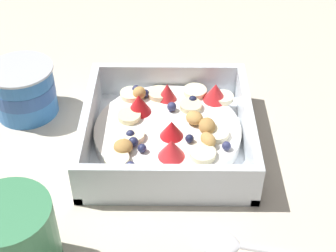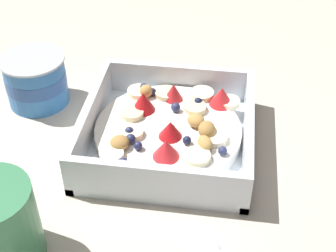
% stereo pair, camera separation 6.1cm
% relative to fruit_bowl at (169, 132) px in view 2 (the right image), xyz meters
% --- Properties ---
extents(ground_plane, '(2.40, 2.40, 0.00)m').
position_rel_fruit_bowl_xyz_m(ground_plane, '(-0.01, -0.00, -0.02)').
color(ground_plane, beige).
extents(fruit_bowl, '(0.21, 0.21, 0.06)m').
position_rel_fruit_bowl_xyz_m(fruit_bowl, '(0.00, 0.00, 0.00)').
color(fruit_bowl, white).
rests_on(fruit_bowl, ground).
extents(spoon, '(0.05, 0.17, 0.01)m').
position_rel_fruit_bowl_xyz_m(spoon, '(-0.16, -0.08, -0.02)').
color(spoon, silver).
rests_on(spoon, ground).
extents(yogurt_cup, '(0.09, 0.09, 0.07)m').
position_rel_fruit_bowl_xyz_m(yogurt_cup, '(0.06, 0.19, 0.02)').
color(yogurt_cup, '#3370B7').
rests_on(yogurt_cup, ground).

